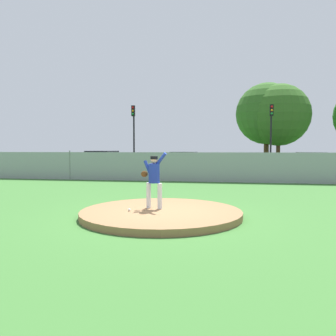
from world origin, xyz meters
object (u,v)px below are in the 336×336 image
parked_car_charcoal (102,163)px  parked_car_teal (184,164)px  parked_car_white (73,163)px  parked_car_slate (149,164)px  traffic_light_near (134,127)px  parked_car_silver (252,165)px  traffic_light_far (271,127)px  baseball (129,210)px  parked_car_champagne (310,165)px  pitcher_youth (154,176)px

parked_car_charcoal → parked_car_teal: parked_car_charcoal is taller
parked_car_white → parked_car_slate: parked_car_slate is taller
parked_car_charcoal → parked_car_teal: 6.00m
parked_car_white → traffic_light_near: 6.02m
parked_car_silver → traffic_light_near: bearing=160.7°
traffic_light_far → baseball: bearing=-108.0°
parked_car_champagne → parked_car_charcoal: 14.54m
pitcher_youth → traffic_light_far: bearing=73.1°
pitcher_youth → parked_car_white: size_ratio=0.38×
baseball → traffic_light_near: traffic_light_near is taller
parked_car_silver → parked_car_slate: bearing=-179.3°
pitcher_youth → parked_car_charcoal: pitcher_youth is taller
baseball → parked_car_charcoal: bearing=113.9°
parked_car_teal → traffic_light_near: bearing=144.6°
baseball → parked_car_champagne: parked_car_champagne is taller
baseball → parked_car_white: (-9.16, 15.27, 0.55)m
parked_car_teal → traffic_light_near: (-4.79, 3.40, 2.94)m
parked_car_charcoal → parked_car_teal: bearing=9.2°
traffic_light_far → parked_car_white: bearing=-166.9°
parked_car_silver → traffic_light_near: size_ratio=0.80×
parked_car_white → parked_car_slate: bearing=-0.5°
parked_car_teal → parked_car_slate: parked_car_teal is taller
parked_car_teal → baseball: bearing=-88.4°
parked_car_charcoal → traffic_light_near: bearing=75.4°
pitcher_youth → baseball: 1.19m
parked_car_slate → traffic_light_far: bearing=21.5°
pitcher_youth → parked_car_silver: 15.27m
parked_car_champagne → parked_car_slate: size_ratio=0.92×
parked_car_white → traffic_light_near: traffic_light_near is taller
parked_car_white → traffic_light_far: traffic_light_far is taller
parked_car_teal → traffic_light_near: size_ratio=0.86×
parked_car_charcoal → traffic_light_far: 13.57m
parked_car_slate → traffic_light_near: bearing=121.6°
parked_car_champagne → parked_car_white: (-17.34, 0.53, -0.03)m
parked_car_teal → traffic_light_near: traffic_light_near is taller
parked_car_slate → traffic_light_far: 10.30m
pitcher_youth → traffic_light_near: (-5.79, 18.15, 2.65)m
traffic_light_near → baseball: bearing=-74.4°
pitcher_youth → baseball: bearing=-136.9°
parked_car_teal → traffic_light_far: (6.55, 3.55, 2.85)m
pitcher_youth → traffic_light_near: bearing=107.7°
pitcher_youth → parked_car_champagne: (7.61, 14.20, -0.31)m
baseball → parked_car_champagne: size_ratio=0.02×
pitcher_youth → parked_car_teal: bearing=93.9°
parked_car_slate → traffic_light_far: (9.20, 3.62, 2.88)m
parked_car_teal → parked_car_slate: size_ratio=1.00×
parked_car_champagne → parked_car_charcoal: bearing=-178.4°
parked_car_silver → parked_car_charcoal: bearing=-174.8°
parked_car_champagne → parked_car_silver: 3.79m
baseball → traffic_light_near: size_ratio=0.01×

